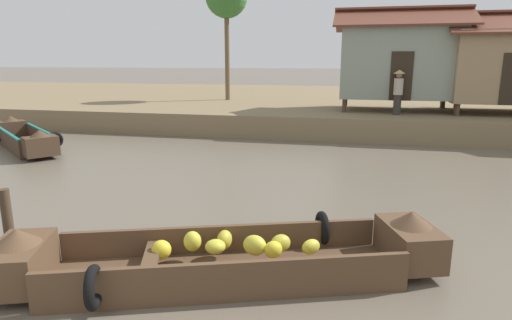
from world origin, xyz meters
The scene contains 8 objects.
ground_plane centered at (0.00, 10.00, 0.00)m, with size 300.00×300.00×0.00m, color #665B4C.
riverbank_strip centered at (0.00, 24.05, 0.43)m, with size 160.00×20.00×0.86m, color #7F6B4C.
banana_boat centered at (0.98, 3.81, 0.28)m, with size 5.77×2.93×0.83m.
cargo_boat_upstream centered at (-7.98, 10.73, 0.33)m, with size 4.35×3.69×0.89m.
stilt_house_left centered at (4.23, 17.24, 2.87)m, with size 5.17×3.26×4.03m.
stilt_house_mid_left centered at (7.94, 17.25, 2.69)m, with size 4.43×3.83×3.82m.
vendor_person centered at (4.13, 15.60, 1.78)m, with size 0.44×0.44×1.66m.
mooring_post centered at (-2.13, 3.54, 0.55)m, with size 0.14×0.14×1.11m, color #423323.
Camera 1 is at (2.54, -1.26, 2.85)m, focal length 30.26 mm.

